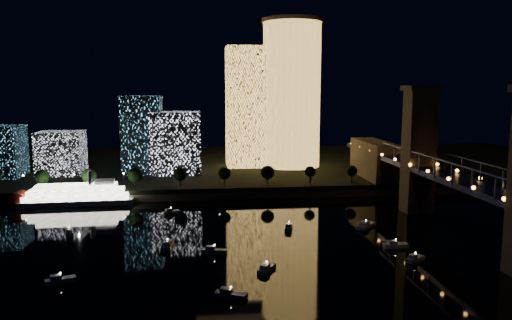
{
  "coord_description": "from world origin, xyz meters",
  "views": [
    {
      "loc": [
        -20.95,
        -136.72,
        49.08
      ],
      "look_at": [
        0.82,
        55.0,
        21.17
      ],
      "focal_mm": 35.0,
      "sensor_mm": 36.0,
      "label": 1
    }
  ],
  "objects_px": {
    "tower_cylindrical": "(292,94)",
    "riverboat": "(72,196)",
    "truss_bridge": "(483,196)",
    "tower_rectangular": "(245,107)"
  },
  "relations": [
    {
      "from": "tower_cylindrical",
      "to": "riverboat",
      "type": "bearing_deg",
      "value": -149.11
    },
    {
      "from": "tower_rectangular",
      "to": "riverboat",
      "type": "height_order",
      "value": "tower_rectangular"
    },
    {
      "from": "tower_cylindrical",
      "to": "riverboat",
      "type": "xyz_separation_m",
      "value": [
        -106.05,
        -63.45,
        -42.16
      ]
    },
    {
      "from": "tower_rectangular",
      "to": "truss_bridge",
      "type": "height_order",
      "value": "tower_rectangular"
    },
    {
      "from": "truss_bridge",
      "to": "riverboat",
      "type": "height_order",
      "value": "truss_bridge"
    },
    {
      "from": "tower_cylindrical",
      "to": "riverboat",
      "type": "distance_m",
      "value": 130.58
    },
    {
      "from": "truss_bridge",
      "to": "riverboat",
      "type": "xyz_separation_m",
      "value": [
        -140.33,
        74.0,
        -12.4
      ]
    },
    {
      "from": "tower_rectangular",
      "to": "riverboat",
      "type": "xyz_separation_m",
      "value": [
        -80.03,
        -66.61,
        -34.58
      ]
    },
    {
      "from": "truss_bridge",
      "to": "tower_cylindrical",
      "type": "bearing_deg",
      "value": 104.0
    },
    {
      "from": "tower_rectangular",
      "to": "tower_cylindrical",
      "type": "bearing_deg",
      "value": -6.93
    }
  ]
}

